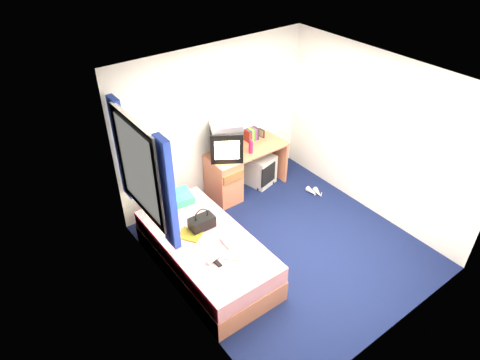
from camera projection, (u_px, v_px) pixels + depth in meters
ground at (286, 246)px, 5.93m from camera, size 3.40×3.40×0.00m
room_shell at (293, 158)px, 5.10m from camera, size 3.40×3.40×3.40m
bed at (206, 254)px, 5.44m from camera, size 1.01×2.00×0.54m
pillow at (173, 200)px, 5.82m from camera, size 0.57×0.40×0.11m
desk at (232, 173)px, 6.70m from camera, size 1.30×0.55×0.75m
storage_cube at (260, 170)px, 7.05m from camera, size 0.49×0.49×0.51m
crt_tv at (226, 143)px, 6.32m from camera, size 0.64×0.63×0.47m
vcr at (226, 126)px, 6.16m from camera, size 0.55×0.48×0.09m
book_row at (252, 135)px, 6.80m from camera, size 0.20×0.13×0.20m
picture_frame at (262, 133)px, 6.91m from camera, size 0.03×0.12×0.14m
pink_water_bottle at (251, 147)px, 6.48m from camera, size 0.07×0.07×0.20m
aerosol_can at (239, 144)px, 6.58m from camera, size 0.05×0.05×0.17m
handbag at (202, 222)px, 5.39m from camera, size 0.32×0.19×0.30m
towel at (234, 238)px, 5.22m from camera, size 0.29×0.25×0.09m
magazine at (190, 235)px, 5.32m from camera, size 0.33×0.35×0.01m
water_bottle at (214, 257)px, 4.96m from camera, size 0.21×0.11×0.07m
colour_swatch_fan at (232, 258)px, 4.99m from camera, size 0.20×0.20×0.01m
remote_control at (217, 262)px, 4.93m from camera, size 0.05×0.16×0.02m
window_assembly at (141, 169)px, 4.95m from camera, size 0.11×1.42×1.40m
white_heels at (315, 192)px, 6.89m from camera, size 0.19×0.31×0.09m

